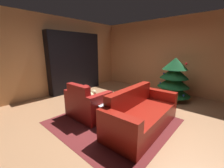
% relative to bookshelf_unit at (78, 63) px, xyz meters
% --- Properties ---
extents(ground_plane, '(6.78, 6.78, 0.00)m').
position_rel_bookshelf_unit_xyz_m(ground_plane, '(2.60, -0.63, -1.08)').
color(ground_plane, '#AB7953').
extents(wall_back, '(5.75, 0.06, 2.76)m').
position_rel_bookshelf_unit_xyz_m(wall_back, '(2.60, 2.23, 0.30)').
color(wall_back, tan).
rests_on(wall_back, ground).
extents(wall_left, '(0.06, 5.77, 2.76)m').
position_rel_bookshelf_unit_xyz_m(wall_left, '(-0.24, -0.63, 0.30)').
color(wall_left, tan).
rests_on(wall_left, ground).
extents(area_rug, '(2.44, 2.35, 0.01)m').
position_rel_bookshelf_unit_xyz_m(area_rug, '(2.78, -1.07, -1.08)').
color(area_rug, maroon).
rests_on(area_rug, ground).
extents(bookshelf_unit, '(0.33, 2.14, 2.24)m').
position_rel_bookshelf_unit_xyz_m(bookshelf_unit, '(0.00, 0.00, 0.00)').
color(bookshelf_unit, black).
rests_on(bookshelf_unit, ground).
extents(armchair_red, '(1.01, 0.70, 0.86)m').
position_rel_bookshelf_unit_xyz_m(armchair_red, '(2.15, -1.30, -0.77)').
color(armchair_red, maroon).
rests_on(armchair_red, ground).
extents(couch_red, '(0.90, 1.96, 0.83)m').
position_rel_bookshelf_unit_xyz_m(couch_red, '(3.38, -0.84, -0.80)').
color(couch_red, maroon).
rests_on(couch_red, ground).
extents(coffee_table, '(0.73, 0.73, 0.46)m').
position_rel_bookshelf_unit_xyz_m(coffee_table, '(2.81, -1.07, -0.66)').
color(coffee_table, black).
rests_on(coffee_table, ground).
extents(book_stack_on_table, '(0.23, 0.19, 0.14)m').
position_rel_bookshelf_unit_xyz_m(book_stack_on_table, '(2.79, -1.07, -0.55)').
color(book_stack_on_table, gold).
rests_on(book_stack_on_table, coffee_table).
extents(bottle_on_table, '(0.07, 0.07, 0.22)m').
position_rel_bookshelf_unit_xyz_m(bottle_on_table, '(2.99, -0.99, -0.53)').
color(bottle_on_table, '#1E2B4F').
rests_on(bottle_on_table, coffee_table).
extents(decorated_tree, '(1.08, 1.08, 1.38)m').
position_rel_bookshelf_unit_xyz_m(decorated_tree, '(3.27, 1.34, -0.39)').
color(decorated_tree, brown).
rests_on(decorated_tree, ground).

